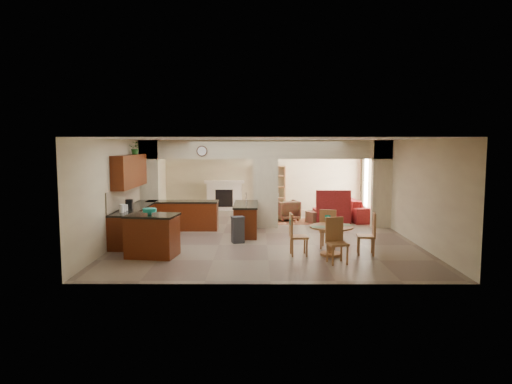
{
  "coord_description": "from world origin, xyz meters",
  "views": [
    {
      "loc": [
        -0.25,
        -13.49,
        2.67
      ],
      "look_at": [
        -0.3,
        0.3,
        1.22
      ],
      "focal_mm": 32.0,
      "sensor_mm": 36.0,
      "label": 1
    }
  ],
  "objects_px": {
    "kitchen_island": "(152,235)",
    "armchair": "(287,210)",
    "sofa": "(356,208)",
    "dining_table": "(331,235)"
  },
  "relations": [
    {
      "from": "kitchen_island",
      "to": "armchair",
      "type": "xyz_separation_m",
      "value": [
        3.53,
        5.22,
        -0.15
      ]
    },
    {
      "from": "kitchen_island",
      "to": "armchair",
      "type": "height_order",
      "value": "kitchen_island"
    },
    {
      "from": "kitchen_island",
      "to": "armchair",
      "type": "bearing_deg",
      "value": 64.56
    },
    {
      "from": "sofa",
      "to": "armchair",
      "type": "relative_size",
      "value": 3.31
    },
    {
      "from": "sofa",
      "to": "kitchen_island",
      "type": "bearing_deg",
      "value": 123.08
    },
    {
      "from": "sofa",
      "to": "armchair",
      "type": "xyz_separation_m",
      "value": [
        -2.52,
        -0.4,
        -0.02
      ]
    },
    {
      "from": "kitchen_island",
      "to": "dining_table",
      "type": "distance_m",
      "value": 4.28
    },
    {
      "from": "dining_table",
      "to": "armchair",
      "type": "height_order",
      "value": "dining_table"
    },
    {
      "from": "sofa",
      "to": "armchair",
      "type": "height_order",
      "value": "sofa"
    },
    {
      "from": "dining_table",
      "to": "sofa",
      "type": "relative_size",
      "value": 0.41
    }
  ]
}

